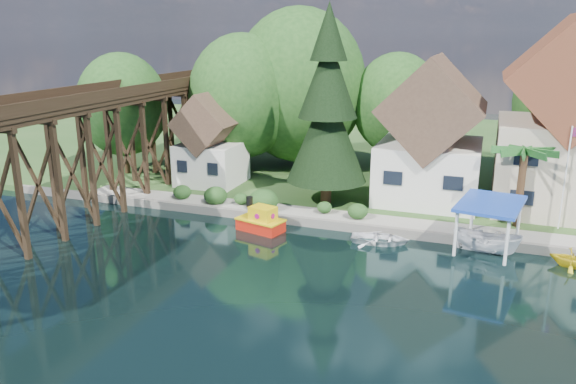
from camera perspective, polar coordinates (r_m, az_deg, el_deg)
name	(u,v)px	position (r m, az deg, el deg)	size (l,w,h in m)	color
ground	(269,271)	(32.36, -1.96, -8.04)	(140.00, 140.00, 0.00)	black
bank	(381,151)	(63.71, 9.42, 4.17)	(140.00, 52.00, 0.50)	#294E1F
seawall	(367,229)	(38.33, 8.07, -3.75)	(60.00, 0.40, 0.62)	slate
promenade	(400,223)	(39.15, 11.35, -3.14)	(50.00, 2.60, 0.06)	gray
trestle_bridge	(88,144)	(43.03, -19.63, 4.63)	(4.12, 44.18, 9.30)	black
house_left	(431,140)	(44.32, 14.30, 5.11)	(7.64, 8.64, 11.02)	silver
house_center	(562,130)	(44.69, 26.06, 5.72)	(8.65, 9.18, 13.89)	#C1B397
shed	(211,145)	(48.24, -7.83, 4.74)	(5.09, 5.40, 7.85)	silver
bg_trees	(369,101)	(50.01, 8.18, 9.15)	(49.90, 13.30, 10.57)	#382314
shrubs	(257,199)	(41.60, -3.16, -0.66)	(15.76, 2.47, 1.70)	#1D4117
conifer	(328,110)	(41.49, 4.04, 8.26)	(5.97, 5.97, 14.71)	#382314
palm_tree	(525,153)	(39.74, 22.91, 3.63)	(4.99, 4.99, 5.73)	#382314
flagpole	(569,167)	(40.51, 26.64, 2.27)	(1.06, 0.31, 6.90)	white
tugboat	(261,221)	(38.38, -2.75, -2.97)	(3.54, 2.52, 2.32)	red
boat_white_a	(380,237)	(36.75, 9.34, -4.57)	(2.67, 3.74, 0.77)	white
boat_canopy	(488,231)	(36.47, 19.63, -3.79)	(4.32, 5.62, 3.28)	white
boat_yellow	(573,257)	(36.54, 26.93, -5.89)	(2.11, 2.44, 1.29)	yellow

